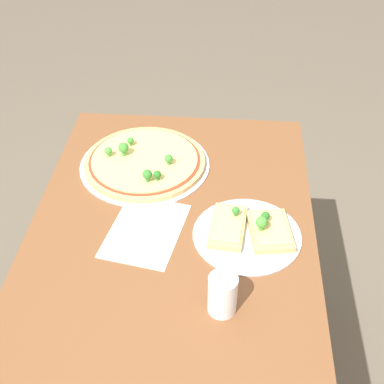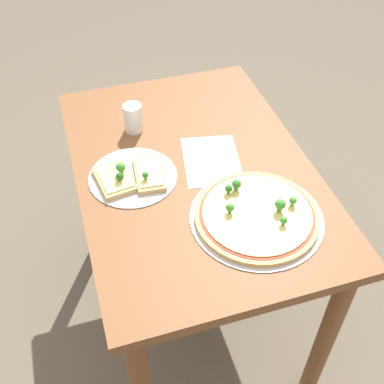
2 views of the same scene
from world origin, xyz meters
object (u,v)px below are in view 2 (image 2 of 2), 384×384
(dining_table, at_px, (193,194))
(pizza_tray_whole, at_px, (257,215))
(drinking_cup, at_px, (133,118))
(pizza_tray_slice, at_px, (132,176))

(dining_table, relative_size, pizza_tray_whole, 2.80)
(pizza_tray_whole, height_order, drinking_cup, drinking_cup)
(dining_table, distance_m, pizza_tray_whole, 0.31)
(dining_table, distance_m, pizza_tray_slice, 0.24)
(pizza_tray_whole, bearing_deg, drinking_cup, -154.09)
(dining_table, xyz_separation_m, pizza_tray_slice, (-0.00, -0.20, 0.13))
(dining_table, relative_size, pizza_tray_slice, 3.89)
(pizza_tray_whole, distance_m, drinking_cup, 0.56)
(dining_table, bearing_deg, pizza_tray_whole, 22.31)
(dining_table, height_order, pizza_tray_slice, pizza_tray_slice)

